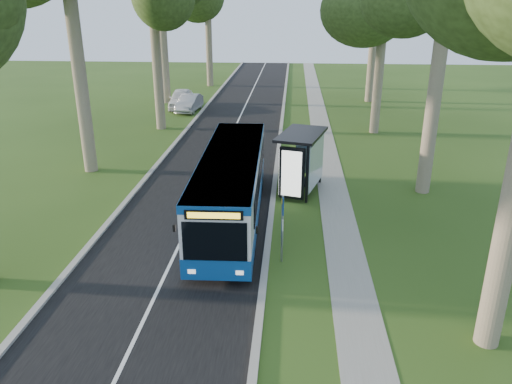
# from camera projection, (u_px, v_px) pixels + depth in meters

# --- Properties ---
(ground) EXTENTS (120.00, 120.00, 0.00)m
(ground) POSITION_uv_depth(u_px,v_px,m) (268.00, 240.00, 20.22)
(ground) COLOR #2B4816
(ground) RESTS_ON ground
(road) EXTENTS (7.00, 100.00, 0.02)m
(road) POSITION_uv_depth(u_px,v_px,m) (218.00, 162.00, 29.75)
(road) COLOR black
(road) RESTS_ON ground
(kerb_east) EXTENTS (0.25, 100.00, 0.12)m
(kerb_east) POSITION_uv_depth(u_px,v_px,m) (277.00, 163.00, 29.49)
(kerb_east) COLOR #9E9B93
(kerb_east) RESTS_ON ground
(kerb_west) EXTENTS (0.25, 100.00, 0.12)m
(kerb_west) POSITION_uv_depth(u_px,v_px,m) (161.00, 160.00, 29.98)
(kerb_west) COLOR #9E9B93
(kerb_west) RESTS_ON ground
(centre_line) EXTENTS (0.12, 100.00, 0.00)m
(centre_line) POSITION_uv_depth(u_px,v_px,m) (218.00, 162.00, 29.75)
(centre_line) COLOR white
(centre_line) RESTS_ON road
(footpath) EXTENTS (1.50, 100.00, 0.02)m
(footpath) POSITION_uv_depth(u_px,v_px,m) (328.00, 165.00, 29.30)
(footpath) COLOR gray
(footpath) RESTS_ON ground
(bus) EXTENTS (2.65, 11.41, 3.01)m
(bus) POSITION_uv_depth(u_px,v_px,m) (232.00, 187.00, 21.46)
(bus) COLOR white
(bus) RESTS_ON ground
(bus_stop_sign) EXTENTS (0.10, 0.37, 2.62)m
(bus_stop_sign) POSITION_uv_depth(u_px,v_px,m) (282.00, 221.00, 17.97)
(bus_stop_sign) COLOR gray
(bus_stop_sign) RESTS_ON ground
(bus_shelter) EXTENTS (2.75, 3.87, 3.00)m
(bus_shelter) POSITION_uv_depth(u_px,v_px,m) (304.00, 153.00, 24.19)
(bus_shelter) COLOR black
(bus_shelter) RESTS_ON ground
(litter_bin) EXTENTS (0.51, 0.51, 0.89)m
(litter_bin) POSITION_uv_depth(u_px,v_px,m) (294.00, 176.00, 26.13)
(litter_bin) COLOR black
(litter_bin) RESTS_ON ground
(car_white) EXTENTS (2.41, 5.03, 1.66)m
(car_white) POSITION_uv_depth(u_px,v_px,m) (181.00, 99.00, 44.38)
(car_white) COLOR silver
(car_white) RESTS_ON ground
(car_silver) EXTENTS (1.79, 4.37, 1.41)m
(car_silver) POSITION_uv_depth(u_px,v_px,m) (189.00, 103.00, 43.16)
(car_silver) COLOR #999BA0
(car_silver) RESTS_ON ground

